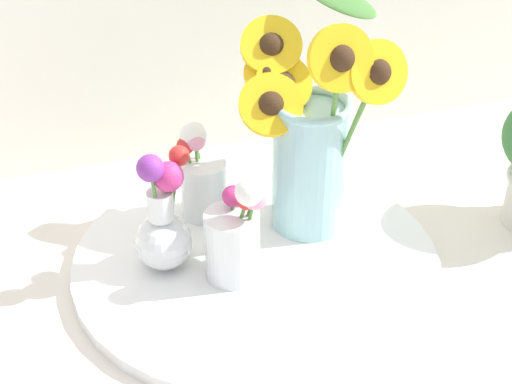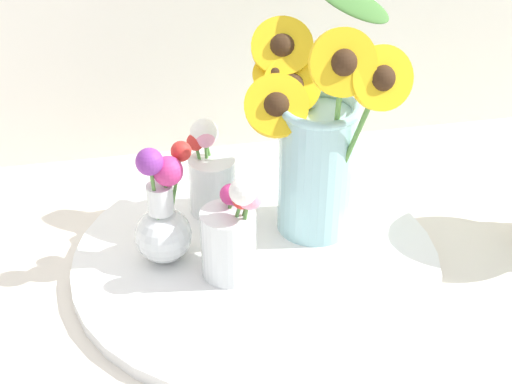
% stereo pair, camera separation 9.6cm
% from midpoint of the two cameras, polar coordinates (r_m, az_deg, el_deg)
% --- Properties ---
extents(ground_plane, '(6.00, 6.00, 0.00)m').
position_cam_midpoint_polar(ground_plane, '(0.96, 2.47, -9.75)').
color(ground_plane, silver).
extents(serving_tray, '(0.52, 0.52, 0.02)m').
position_cam_midpoint_polar(serving_tray, '(1.03, 2.69, -5.48)').
color(serving_tray, white).
rests_on(serving_tray, ground_plane).
extents(mason_jar_sunflowers, '(0.23, 0.20, 0.35)m').
position_cam_midpoint_polar(mason_jar_sunflowers, '(1.01, 7.61, 3.70)').
color(mason_jar_sunflowers, '#9ED1D6').
rests_on(mason_jar_sunflowers, serving_tray).
extents(vase_small_center, '(0.08, 0.08, 0.16)m').
position_cam_midpoint_polar(vase_small_center, '(0.95, 0.91, -3.51)').
color(vase_small_center, white).
rests_on(vase_small_center, serving_tray).
extents(vase_bulb_right, '(0.09, 0.08, 0.18)m').
position_cam_midpoint_polar(vase_bulb_right, '(0.98, -4.66, -2.24)').
color(vase_bulb_right, white).
rests_on(vase_bulb_right, serving_tray).
extents(vase_small_back, '(0.07, 0.08, 0.15)m').
position_cam_midpoint_polar(vase_small_back, '(1.08, -1.14, 1.30)').
color(vase_small_back, white).
rests_on(vase_small_back, serving_tray).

